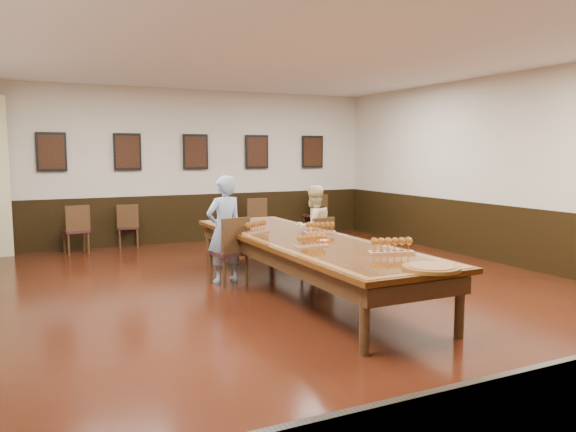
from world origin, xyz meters
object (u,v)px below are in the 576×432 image
chair_man (228,250)px  spare_chair_c (255,219)px  spare_chair_a (76,229)px  conference_table (304,249)px  carved_platter (431,268)px  chair_woman (317,244)px  spare_chair_d (315,214)px  person_man (224,229)px  person_woman (313,228)px  spare_chair_b (129,225)px

chair_man → spare_chair_c: (1.92, 3.57, -0.03)m
chair_man → spare_chair_a: chair_man is taller
conference_table → carved_platter: size_ratio=7.10×
chair_man → chair_woman: size_ratio=1.12×
spare_chair_d → person_man: (-3.52, -3.69, 0.32)m
spare_chair_a → person_woman: person_woman is taller
chair_woman → spare_chair_c: bearing=-102.0°
chair_woman → carved_platter: size_ratio=1.24×
spare_chair_d → conference_table: (-2.77, -4.77, 0.15)m
chair_woman → conference_table: chair_woman is taller
chair_woman → spare_chair_d: spare_chair_d is taller
chair_woman → carved_platter: chair_woman is taller
spare_chair_a → spare_chair_d: size_ratio=1.00×
chair_man → spare_chair_b: bearing=-91.2°
spare_chair_c → person_woman: 3.28m
person_man → carved_platter: bearing=93.4°
chair_woman → person_woman: size_ratio=0.64×
spare_chair_d → carved_platter: 7.56m
conference_table → carved_platter: bearing=-85.5°
person_man → spare_chair_a: bearing=-75.3°
spare_chair_c → spare_chair_d: spare_chair_d is taller
spare_chair_b → conference_table: (1.45, -4.80, 0.17)m
spare_chair_c → person_woman: person_woman is taller
person_man → chair_woman: bearing=172.6°
chair_man → person_woman: bearing=179.6°
spare_chair_d → person_woman: person_woman is taller
spare_chair_c → carved_platter: 6.96m
spare_chair_b → conference_table: bearing=119.6°
spare_chair_c → person_woman: size_ratio=0.67×
spare_chair_b → person_woman: (2.29, -3.50, 0.25)m
carved_platter → spare_chair_b: bearing=102.9°
spare_chair_b → conference_table: spare_chair_b is taller
chair_man → person_man: 0.31m
chair_man → chair_woman: chair_man is taller
person_man → carved_platter: 3.53m
person_woman → conference_table: size_ratio=0.27×
spare_chair_c → person_man: person_man is taller
spare_chair_a → spare_chair_d: spare_chair_d is taller
carved_platter → spare_chair_c: bearing=81.7°
person_woman → carved_platter: 3.69m
chair_man → spare_chair_c: size_ratio=1.07×
chair_man → carved_platter: size_ratio=1.39×
spare_chair_a → conference_table: 5.15m
chair_man → spare_chair_d: chair_man is taller
chair_woman → spare_chair_d: bearing=-124.5°
chair_woman → person_woman: (-0.01, 0.09, 0.25)m
spare_chair_b → carved_platter: bearing=115.7°
spare_chair_b → spare_chair_a: bearing=28.1°
spare_chair_b → spare_chair_d: 4.22m
person_man → conference_table: size_ratio=0.31×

